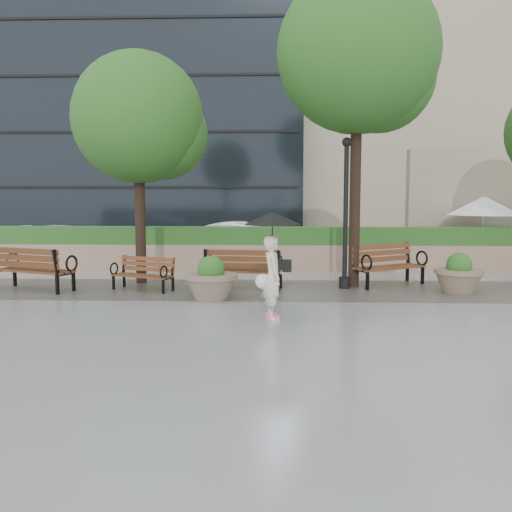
{
  "coord_description": "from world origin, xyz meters",
  "views": [
    {
      "loc": [
        -0.26,
        -11.19,
        2.45
      ],
      "look_at": [
        -0.72,
        0.88,
        1.1
      ],
      "focal_mm": 40.0,
      "sensor_mm": 36.0,
      "label": 1
    }
  ],
  "objects_px": {
    "bench_0": "(35,278)",
    "lamppost": "(345,223)",
    "bench_3": "(388,274)",
    "car_left": "(67,242)",
    "pedestrian": "(272,254)",
    "car_right": "(242,241)",
    "bench_1": "(143,281)",
    "planter_left": "(211,282)",
    "planter_right": "(459,277)",
    "bench_2": "(244,278)"
  },
  "relations": [
    {
      "from": "lamppost",
      "to": "pedestrian",
      "type": "xyz_separation_m",
      "value": [
        -1.82,
        -3.54,
        -0.41
      ]
    },
    {
      "from": "planter_left",
      "to": "pedestrian",
      "type": "height_order",
      "value": "pedestrian"
    },
    {
      "from": "car_left",
      "to": "planter_left",
      "type": "bearing_deg",
      "value": -132.06
    },
    {
      "from": "planter_right",
      "to": "pedestrian",
      "type": "distance_m",
      "value": 5.54
    },
    {
      "from": "bench_2",
      "to": "bench_3",
      "type": "height_order",
      "value": "bench_3"
    },
    {
      "from": "planter_left",
      "to": "car_left",
      "type": "height_order",
      "value": "car_left"
    },
    {
      "from": "planter_left",
      "to": "lamppost",
      "type": "relative_size",
      "value": 0.32
    },
    {
      "from": "bench_3",
      "to": "planter_right",
      "type": "xyz_separation_m",
      "value": [
        1.52,
        -1.02,
        0.07
      ]
    },
    {
      "from": "bench_2",
      "to": "pedestrian",
      "type": "distance_m",
      "value": 3.51
    },
    {
      "from": "car_right",
      "to": "planter_left",
      "type": "bearing_deg",
      "value": -169.77
    },
    {
      "from": "bench_1",
      "to": "lamppost",
      "type": "xyz_separation_m",
      "value": [
        5.08,
        0.5,
        1.42
      ]
    },
    {
      "from": "lamppost",
      "to": "car_left",
      "type": "xyz_separation_m",
      "value": [
        -9.53,
        6.26,
        -1.05
      ]
    },
    {
      "from": "bench_0",
      "to": "car_left",
      "type": "bearing_deg",
      "value": -54.96
    },
    {
      "from": "planter_left",
      "to": "lamppost",
      "type": "bearing_deg",
      "value": 26.5
    },
    {
      "from": "bench_3",
      "to": "car_left",
      "type": "bearing_deg",
      "value": 120.03
    },
    {
      "from": "bench_0",
      "to": "car_right",
      "type": "bearing_deg",
      "value": -103.41
    },
    {
      "from": "planter_left",
      "to": "planter_right",
      "type": "distance_m",
      "value": 6.07
    },
    {
      "from": "bench_0",
      "to": "lamppost",
      "type": "distance_m",
      "value": 7.93
    },
    {
      "from": "bench_0",
      "to": "planter_right",
      "type": "height_order",
      "value": "bench_0"
    },
    {
      "from": "bench_0",
      "to": "bench_1",
      "type": "xyz_separation_m",
      "value": [
        2.72,
        0.08,
        -0.08
      ]
    },
    {
      "from": "bench_2",
      "to": "planter_right",
      "type": "height_order",
      "value": "bench_2"
    },
    {
      "from": "planter_right",
      "to": "car_right",
      "type": "distance_m",
      "value": 9.01
    },
    {
      "from": "pedestrian",
      "to": "car_right",
      "type": "bearing_deg",
      "value": -5.08
    },
    {
      "from": "bench_2",
      "to": "pedestrian",
      "type": "xyz_separation_m",
      "value": [
        0.75,
        -3.3,
        0.96
      ]
    },
    {
      "from": "bench_2",
      "to": "planter_left",
      "type": "bearing_deg",
      "value": 70.33
    },
    {
      "from": "planter_right",
      "to": "pedestrian",
      "type": "height_order",
      "value": "pedestrian"
    },
    {
      "from": "bench_1",
      "to": "bench_3",
      "type": "bearing_deg",
      "value": 31.08
    },
    {
      "from": "bench_2",
      "to": "bench_3",
      "type": "distance_m",
      "value": 3.85
    },
    {
      "from": "planter_left",
      "to": "pedestrian",
      "type": "xyz_separation_m",
      "value": [
        1.42,
        -1.93,
        0.87
      ]
    },
    {
      "from": "planter_left",
      "to": "car_right",
      "type": "bearing_deg",
      "value": 88.43
    },
    {
      "from": "bench_1",
      "to": "bench_0",
      "type": "bearing_deg",
      "value": -156.4
    },
    {
      "from": "bench_1",
      "to": "bench_3",
      "type": "xyz_separation_m",
      "value": [
        6.28,
        1.02,
        0.07
      ]
    },
    {
      "from": "planter_left",
      "to": "lamppost",
      "type": "height_order",
      "value": "lamppost"
    },
    {
      "from": "planter_left",
      "to": "planter_right",
      "type": "xyz_separation_m",
      "value": [
        5.96,
        1.12,
        -0.01
      ]
    },
    {
      "from": "pedestrian",
      "to": "bench_3",
      "type": "bearing_deg",
      "value": -48.6
    },
    {
      "from": "bench_1",
      "to": "pedestrian",
      "type": "bearing_deg",
      "value": -21.18
    },
    {
      "from": "bench_3",
      "to": "car_right",
      "type": "distance_m",
      "value": 7.28
    },
    {
      "from": "bench_0",
      "to": "bench_1",
      "type": "bearing_deg",
      "value": -157.41
    },
    {
      "from": "bench_1",
      "to": "car_right",
      "type": "distance_m",
      "value": 7.25
    },
    {
      "from": "bench_0",
      "to": "car_left",
      "type": "distance_m",
      "value": 7.07
    },
    {
      "from": "pedestrian",
      "to": "bench_0",
      "type": "bearing_deg",
      "value": 51.76
    },
    {
      "from": "bench_3",
      "to": "pedestrian",
      "type": "relative_size",
      "value": 1.02
    },
    {
      "from": "planter_right",
      "to": "lamppost",
      "type": "distance_m",
      "value": 3.06
    },
    {
      "from": "bench_2",
      "to": "bench_3",
      "type": "relative_size",
      "value": 0.94
    },
    {
      "from": "bench_2",
      "to": "pedestrian",
      "type": "bearing_deg",
      "value": 109.13
    },
    {
      "from": "lamppost",
      "to": "car_right",
      "type": "bearing_deg",
      "value": 115.11
    },
    {
      "from": "bench_1",
      "to": "pedestrian",
      "type": "relative_size",
      "value": 0.8
    },
    {
      "from": "bench_2",
      "to": "bench_0",
      "type": "bearing_deg",
      "value": 10.1
    },
    {
      "from": "lamppost",
      "to": "pedestrian",
      "type": "relative_size",
      "value": 1.84
    },
    {
      "from": "bench_3",
      "to": "pedestrian",
      "type": "distance_m",
      "value": 5.15
    }
  ]
}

